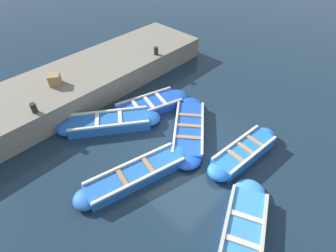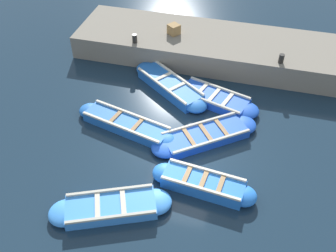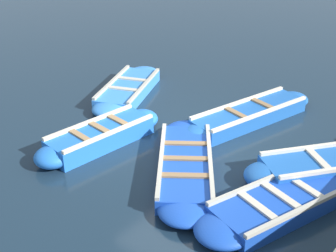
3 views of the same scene
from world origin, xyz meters
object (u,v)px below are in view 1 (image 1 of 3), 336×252
boat_inner_gap (244,152)px  boat_tucked (149,106)px  boat_drifting (189,129)px  boat_bow_out (136,175)px  boat_alongside (109,123)px  boat_near_quay (243,232)px  bollard_mid_north (34,108)px  bollard_north (156,51)px  wooden_crate (55,80)px

boat_inner_gap → boat_tucked: boat_inner_gap is taller
boat_drifting → boat_bow_out: size_ratio=0.91×
boat_tucked → boat_alongside: size_ratio=1.02×
boat_inner_gap → boat_near_quay: (-1.43, 2.34, -0.05)m
boat_bow_out → boat_alongside: size_ratio=1.10×
boat_inner_gap → bollard_mid_north: bollard_mid_north is taller
boat_tucked → bollard_north: size_ratio=10.40×
boat_bow_out → boat_alongside: 2.65m
boat_near_quay → bollard_north: 8.47m
wooden_crate → boat_tucked: bearing=-141.7°
boat_drifting → boat_tucked: bearing=1.9°
boat_tucked → bollard_mid_north: bollard_mid_north is taller
boat_inner_gap → bollard_north: size_ratio=9.21×
boat_inner_gap → boat_near_quay: bearing=121.4°
boat_bow_out → bollard_north: size_ratio=11.30×
boat_bow_out → wooden_crate: 5.18m
bollard_mid_north → boat_alongside: bearing=-128.7°
boat_drifting → bollard_north: bollard_north is taller
boat_drifting → boat_bow_out: (-0.17, 2.71, 0.02)m
boat_alongside → bollard_mid_north: (1.49, 1.86, 0.94)m
bollard_north → boat_alongside: bearing=110.8°
boat_inner_gap → boat_tucked: size_ratio=0.89×
boat_inner_gap → boat_alongside: boat_inner_gap is taller
boat_alongside → wooden_crate: wooden_crate is taller
boat_near_quay → bollard_north: bearing=-29.3°
boat_near_quay → wooden_crate: wooden_crate is taller
bollard_north → bollard_mid_north: size_ratio=1.00×
boat_drifting → boat_near_quay: boat_near_quay is taller
boat_drifting → boat_inner_gap: boat_inner_gap is taller
boat_tucked → bollard_mid_north: bearing=63.8°
boat_alongside → wooden_crate: (2.56, 0.50, 0.98)m
boat_inner_gap → bollard_mid_north: 7.21m
boat_inner_gap → boat_tucked: bearing=5.6°
boat_alongside → boat_bow_out: bearing=160.4°
boat_bow_out → wooden_crate: wooden_crate is taller
boat_drifting → boat_alongside: bearing=38.1°
boat_inner_gap → boat_near_quay: 2.74m
boat_inner_gap → bollard_mid_north: size_ratio=9.21×
boat_drifting → boat_tucked: 2.04m
boat_alongside → bollard_mid_north: 2.57m
boat_near_quay → boat_tucked: boat_tucked is taller
boat_inner_gap → bollard_north: 6.24m
boat_bow_out → bollard_mid_north: size_ratio=11.30×
boat_near_quay → wooden_crate: bearing=2.2°
bollard_north → wooden_crate: bearing=76.4°
boat_inner_gap → boat_near_quay: boat_inner_gap is taller
boat_near_quay → boat_tucked: 5.88m
boat_bow_out → bollard_mid_north: bearing=13.7°
bollard_north → wooden_crate: wooden_crate is taller
boat_near_quay → boat_tucked: size_ratio=0.97×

